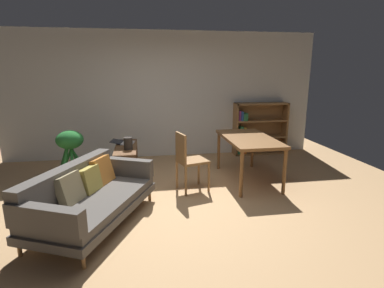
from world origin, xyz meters
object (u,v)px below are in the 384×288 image
Objects in this scene: media_console at (127,163)px; dining_table at (249,142)px; open_laptop at (124,142)px; bookshelf at (256,129)px; potted_floor_plant at (71,152)px; desk_speaker at (128,143)px; dining_chair_near at (188,158)px; fabric_couch at (88,195)px.

dining_table reaches higher than media_console.
open_laptop is at bearing 100.49° from media_console.
media_console is at bearing -79.51° from open_laptop.
potted_floor_plant is at bearing -161.82° from bookshelf.
desk_speaker is 3.16m from bookshelf.
dining_table is at bearing -7.63° from desk_speaker.
potted_floor_plant is (-0.97, 0.16, -0.14)m from desk_speaker.
media_console is 1.23× the size of dining_chair_near.
open_laptop is 2.20× the size of desk_speaker.
open_laptop is 1.47m from dining_chair_near.
fabric_couch is at bearing -107.68° from desk_speaker.
dining_chair_near is 2.75m from bookshelf.
potted_floor_plant is at bearing 108.70° from fabric_couch.
bookshelf is at bearing 18.18° from potted_floor_plant.
dining_chair_near is at bearing -21.17° from potted_floor_plant.
potted_floor_plant is at bearing -177.05° from media_console.
desk_speaker is at bearing 172.37° from dining_table.
open_laptop is 0.93m from potted_floor_plant.
media_console is 0.96m from potted_floor_plant.
bookshelf reaches higher than fabric_couch.
fabric_couch is 2.23× the size of potted_floor_plant.
media_console is 2.58× the size of open_laptop.
dining_table is at bearing 24.47° from fabric_couch.
dining_table reaches higher than open_laptop.
media_console is 0.40m from open_laptop.
bookshelf is (0.79, 1.68, -0.12)m from dining_table.
open_laptop is 0.37× the size of bookshelf.
media_console is 2.18m from dining_table.
dining_table is at bearing -18.76° from open_laptop.
dining_table is at bearing -8.10° from potted_floor_plant.
potted_floor_plant is at bearing -161.24° from open_laptop.
desk_speaker reaches higher than media_console.
media_console is at bearing 76.23° from fabric_couch.
dining_chair_near reaches higher than media_console.
potted_floor_plant is (-0.92, -0.05, 0.26)m from media_console.
dining_chair_near is at bearing -133.49° from bookshelf.
potted_floor_plant reaches higher than dining_table.
media_console is at bearing 104.76° from desk_speaker.
bookshelf is (3.28, 2.81, 0.21)m from fabric_couch.
bookshelf is at bearing 18.00° from open_laptop.
media_console is at bearing 141.58° from dining_chair_near.
dining_chair_near reaches higher than potted_floor_plant.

